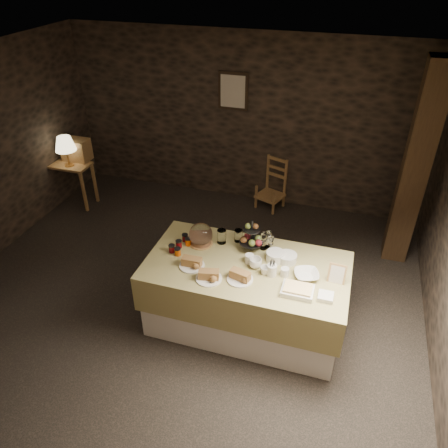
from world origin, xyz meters
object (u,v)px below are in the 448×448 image
(wine_rack, at_px, (76,150))
(fruit_stand, at_px, (252,239))
(buffet_table, at_px, (246,290))
(table_lamp, at_px, (65,144))
(timber_column, at_px, (415,168))
(console_table, at_px, (70,171))
(chair, at_px, (271,186))

(wine_rack, xyz_separation_m, fruit_stand, (3.24, -1.65, 0.09))
(wine_rack, height_order, fruit_stand, fruit_stand)
(buffet_table, height_order, fruit_stand, fruit_stand)
(table_lamp, height_order, timber_column, timber_column)
(console_table, distance_m, wine_rack, 0.35)
(console_table, xyz_separation_m, fruit_stand, (3.29, -1.47, 0.39))
(buffet_table, height_order, timber_column, timber_column)
(table_lamp, bearing_deg, chair, 17.18)
(console_table, distance_m, table_lamp, 0.49)
(wine_rack, relative_size, timber_column, 0.16)
(table_lamp, xyz_separation_m, wine_rack, (0.00, 0.23, -0.18))
(wine_rack, distance_m, fruit_stand, 3.64)
(wine_rack, xyz_separation_m, timber_column, (4.87, -0.09, 0.43))
(buffet_table, distance_m, wine_rack, 3.80)
(timber_column, relative_size, fruit_stand, 7.08)
(chair, distance_m, timber_column, 2.25)
(wine_rack, distance_m, timber_column, 4.89)
(chair, bearing_deg, timber_column, -2.14)
(timber_column, distance_m, fruit_stand, 2.28)
(buffet_table, distance_m, timber_column, 2.57)
(buffet_table, distance_m, fruit_stand, 0.56)
(fruit_stand, bearing_deg, timber_column, 43.82)
(timber_column, bearing_deg, console_table, -178.98)
(buffet_table, xyz_separation_m, chair, (-0.28, 2.61, -0.11))
(console_table, relative_size, table_lamp, 1.50)
(wine_rack, bearing_deg, table_lamp, -90.00)
(wine_rack, height_order, chair, wine_rack)
(buffet_table, xyz_separation_m, table_lamp, (-3.26, 1.69, 0.58))
(table_lamp, bearing_deg, fruit_stand, -23.75)
(buffet_table, distance_m, console_table, 3.74)
(chair, bearing_deg, wine_rack, -146.45)
(console_table, height_order, table_lamp, table_lamp)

